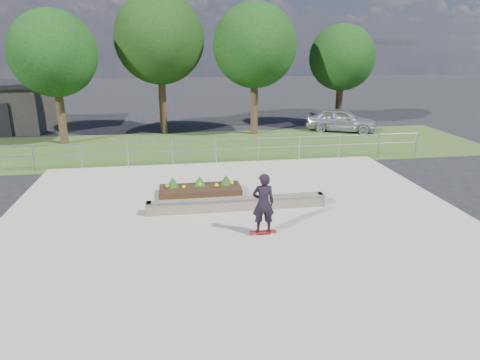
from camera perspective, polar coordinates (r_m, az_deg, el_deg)
name	(u,v)px	position (r m, az deg, el deg)	size (l,w,h in m)	color
ground	(241,230)	(13.04, 0.14, -6.65)	(120.00, 120.00, 0.00)	black
grass_verge	(210,146)	(23.43, -4.04, 4.48)	(30.00, 8.00, 0.02)	#314D1E
concrete_slab	(241,229)	(13.03, 0.14, -6.53)	(15.00, 15.00, 0.06)	#A29B90
fence	(216,148)	(19.86, -3.22, 4.31)	(20.06, 0.06, 1.20)	gray
tree_far_left	(53,54)	(25.49, -23.62, 15.18)	(4.55, 4.55, 7.15)	#362615
tree_mid_left	(159,39)	(26.73, -10.71, 17.98)	(5.25, 5.25, 8.25)	#392316
tree_mid_right	(255,46)	(26.17, 1.98, 17.45)	(4.90, 4.90, 7.70)	#372516
tree_far_right	(342,58)	(29.32, 13.44, 15.56)	(4.20, 4.20, 6.60)	#331E14
grind_ledge	(237,204)	(14.33, -0.37, -3.18)	(6.00, 0.44, 0.43)	brown
planter_bed	(200,189)	(15.93, -5.32, -1.14)	(3.00, 1.20, 0.61)	black
skateboarder	(263,203)	(12.26, 3.12, -3.13)	(0.80, 0.44, 1.86)	silver
parked_car	(341,120)	(28.12, 13.37, 7.81)	(1.75, 4.35, 1.48)	#A1A5AB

